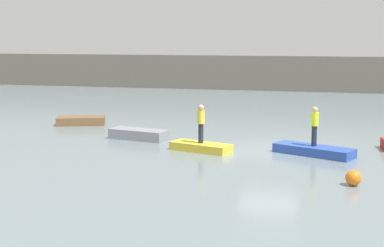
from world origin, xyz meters
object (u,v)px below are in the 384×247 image
rowboat_yellow (201,147)px  mooring_buoy (353,178)px  person_hiviz_shirt (315,124)px  person_yellow_shirt (201,121)px  rowboat_grey (139,134)px  rowboat_blue (314,150)px  rowboat_brown (81,121)px

rowboat_yellow → mooring_buoy: bearing=-16.9°
person_hiviz_shirt → mooring_buoy: person_hiviz_shirt is taller
rowboat_yellow → person_yellow_shirt: person_yellow_shirt is taller
person_yellow_shirt → mooring_buoy: (6.25, -4.28, -1.03)m
rowboat_yellow → person_yellow_shirt: bearing=31.5°
rowboat_grey → rowboat_blue: (8.32, -1.61, -0.05)m
rowboat_blue → person_yellow_shirt: bearing=-151.4°
person_hiviz_shirt → mooring_buoy: 5.00m
rowboat_yellow → person_hiviz_shirt: bearing=22.1°
person_yellow_shirt → mooring_buoy: person_yellow_shirt is taller
person_yellow_shirt → mooring_buoy: bearing=-34.4°
rowboat_yellow → person_yellow_shirt: size_ratio=1.60×
rowboat_brown → rowboat_blue: (13.01, -5.07, -0.04)m
rowboat_yellow → person_yellow_shirt: 1.12m
rowboat_yellow → rowboat_brown: bearing=163.9°
rowboat_blue → mooring_buoy: (1.49, -4.67, 0.08)m
person_yellow_shirt → rowboat_blue: bearing=4.7°
rowboat_blue → person_hiviz_shirt: 1.11m
rowboat_grey → rowboat_blue: 8.48m
person_hiviz_shirt → mooring_buoy: bearing=-72.3°
rowboat_brown → rowboat_grey: 5.83m
mooring_buoy → rowboat_blue: bearing=107.7°
rowboat_grey → rowboat_yellow: size_ratio=1.07×
rowboat_grey → mooring_buoy: mooring_buoy is taller
rowboat_blue → person_yellow_shirt: (-4.76, -0.39, 1.10)m
rowboat_brown → person_yellow_shirt: size_ratio=1.57×
person_yellow_shirt → rowboat_brown: bearing=146.5°
rowboat_yellow → rowboat_grey: bearing=168.2°
rowboat_yellow → rowboat_blue: (4.76, 0.39, 0.01)m
rowboat_grey → person_hiviz_shirt: (8.32, -1.61, 1.06)m
rowboat_grey → rowboat_blue: bearing=0.8°
rowboat_blue → person_yellow_shirt: size_ratio=2.00×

